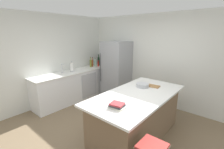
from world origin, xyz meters
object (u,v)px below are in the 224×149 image
at_px(paper_towel_roll, 72,67).
at_px(cookbook_stack, 117,106).
at_px(gin_bottle, 95,63).
at_px(soda_bottle, 100,61).
at_px(cutting_board, 152,86).
at_px(kitchen_island, 137,115).
at_px(wine_bottle, 99,61).
at_px(refrigerator, 116,70).
at_px(hot_sauce_bottle, 98,64).
at_px(vinegar_bottle, 92,63).
at_px(olive_oil_bottle, 91,63).
at_px(sink_faucet, 62,68).
at_px(mixing_bowl, 143,85).

height_order(paper_towel_roll, cookbook_stack, paper_towel_roll).
bearing_deg(cookbook_stack, gin_bottle, 142.42).
distance_m(paper_towel_roll, soda_bottle, 1.26).
bearing_deg(cutting_board, kitchen_island, -90.23).
distance_m(wine_bottle, gin_bottle, 0.20).
xyz_separation_m(refrigerator, hot_sauce_bottle, (-0.80, -0.03, 0.11)).
xyz_separation_m(paper_towel_roll, vinegar_bottle, (-0.04, 0.88, -0.00)).
bearing_deg(vinegar_bottle, olive_oil_bottle, -87.18).
bearing_deg(hot_sauce_bottle, cutting_board, -17.20).
relative_size(soda_bottle, cutting_board, 1.06).
distance_m(wine_bottle, hot_sauce_bottle, 0.15).
bearing_deg(soda_bottle, sink_faucet, -89.29).
xyz_separation_m(sink_faucet, vinegar_bottle, (-0.01, 1.20, -0.03)).
height_order(gin_bottle, vinegar_bottle, vinegar_bottle).
distance_m(gin_bottle, cutting_board, 2.60).
bearing_deg(cookbook_stack, kitchen_island, 94.73).
height_order(refrigerator, hot_sauce_bottle, refrigerator).
height_order(paper_towel_roll, vinegar_bottle, vinegar_bottle).
bearing_deg(wine_bottle, vinegar_bottle, -92.74).
height_order(sink_faucet, wine_bottle, wine_bottle).
bearing_deg(mixing_bowl, soda_bottle, 154.96).
distance_m(wine_bottle, olive_oil_bottle, 0.38).
relative_size(hot_sauce_bottle, cookbook_stack, 0.89).
height_order(refrigerator, vinegar_bottle, refrigerator).
relative_size(sink_faucet, olive_oil_bottle, 0.86).
bearing_deg(sink_faucet, refrigerator, 58.05).
height_order(paper_towel_roll, olive_oil_bottle, olive_oil_bottle).
xyz_separation_m(kitchen_island, sink_faucet, (-2.54, -0.03, 0.61)).
bearing_deg(hot_sauce_bottle, paper_towel_roll, -93.05).
xyz_separation_m(soda_bottle, mixing_bowl, (2.42, -1.13, -0.10)).
relative_size(paper_towel_roll, olive_oil_bottle, 0.89).
bearing_deg(vinegar_bottle, hot_sauce_bottle, 61.58).
bearing_deg(hot_sauce_bottle, wine_bottle, 128.35).
relative_size(gin_bottle, cutting_board, 0.83).
height_order(vinegar_bottle, cutting_board, vinegar_bottle).
height_order(kitchen_island, refrigerator, refrigerator).
distance_m(wine_bottle, cookbook_stack, 3.39).
height_order(refrigerator, cookbook_stack, refrigerator).
relative_size(paper_towel_roll, mixing_bowl, 1.13).
relative_size(sink_faucet, cookbook_stack, 1.18).
bearing_deg(sink_faucet, wine_bottle, 90.02).
distance_m(refrigerator, hot_sauce_bottle, 0.81).
relative_size(hot_sauce_bottle, cutting_board, 0.66).
bearing_deg(vinegar_bottle, refrigerator, 13.50).
height_order(kitchen_island, paper_towel_roll, paper_towel_roll).
bearing_deg(paper_towel_roll, soda_bottle, 92.18).
bearing_deg(kitchen_island, olive_oil_bottle, 156.99).
relative_size(sink_faucet, soda_bottle, 0.82).
bearing_deg(paper_towel_roll, mixing_bowl, 3.01).
bearing_deg(paper_towel_roll, cutting_board, 6.87).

